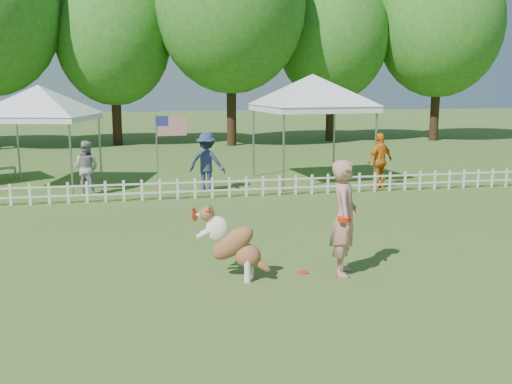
# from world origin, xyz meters

# --- Properties ---
(ground) EXTENTS (120.00, 120.00, 0.00)m
(ground) POSITION_xyz_m (0.00, 0.00, 0.00)
(ground) COLOR #305B1C
(ground) RESTS_ON ground
(picket_fence) EXTENTS (22.00, 0.08, 0.60)m
(picket_fence) POSITION_xyz_m (0.00, 7.00, 0.30)
(picket_fence) COLOR silver
(picket_fence) RESTS_ON ground
(handler) EXTENTS (0.71, 0.86, 2.00)m
(handler) POSITION_xyz_m (1.67, -0.12, 1.00)
(handler) COLOR tan
(handler) RESTS_ON ground
(dog) EXTENTS (1.27, 0.85, 1.25)m
(dog) POSITION_xyz_m (-0.23, -0.01, 0.63)
(dog) COLOR brown
(dog) RESTS_ON ground
(frisbee_on_turf) EXTENTS (0.24, 0.24, 0.02)m
(frisbee_on_turf) POSITION_xyz_m (1.00, 0.07, 0.01)
(frisbee_on_turf) COLOR red
(frisbee_on_turf) RESTS_ON ground
(canopy_tent_left) EXTENTS (3.66, 3.66, 3.16)m
(canopy_tent_left) POSITION_xyz_m (-4.79, 9.71, 1.58)
(canopy_tent_left) COLOR white
(canopy_tent_left) RESTS_ON ground
(canopy_tent_right) EXTENTS (3.72, 3.72, 3.50)m
(canopy_tent_right) POSITION_xyz_m (3.88, 9.22, 1.75)
(canopy_tent_right) COLOR white
(canopy_tent_right) RESTS_ON ground
(flag_pole) EXTENTS (0.93, 0.23, 2.42)m
(flag_pole) POSITION_xyz_m (-1.29, 7.24, 1.21)
(flag_pole) COLOR gray
(flag_pole) RESTS_ON ground
(spectator_a) EXTENTS (0.96, 0.86, 1.62)m
(spectator_a) POSITION_xyz_m (-3.35, 8.23, 0.81)
(spectator_a) COLOR #99999E
(spectator_a) RESTS_ON ground
(spectator_b) EXTENTS (1.34, 1.13, 1.80)m
(spectator_b) POSITION_xyz_m (0.23, 8.13, 0.90)
(spectator_b) COLOR navy
(spectator_b) RESTS_ON ground
(spectator_c) EXTENTS (1.11, 0.81, 1.75)m
(spectator_c) POSITION_xyz_m (5.65, 7.60, 0.87)
(spectator_c) COLOR orange
(spectator_c) RESTS_ON ground
(tree_center_left) EXTENTS (6.00, 6.00, 9.80)m
(tree_center_left) POSITION_xyz_m (-3.00, 22.50, 4.90)
(tree_center_left) COLOR #2C621C
(tree_center_left) RESTS_ON ground
(tree_center_right) EXTENTS (7.60, 7.60, 12.60)m
(tree_center_right) POSITION_xyz_m (3.00, 21.00, 6.30)
(tree_center_right) COLOR #2C621C
(tree_center_right) RESTS_ON ground
(tree_right) EXTENTS (6.20, 6.20, 10.40)m
(tree_right) POSITION_xyz_m (9.00, 22.50, 5.20)
(tree_right) COLOR #2C621C
(tree_right) RESTS_ON ground
(tree_far_right) EXTENTS (7.00, 7.00, 11.40)m
(tree_far_right) POSITION_xyz_m (15.00, 21.50, 5.70)
(tree_far_right) COLOR #2C621C
(tree_far_right) RESTS_ON ground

